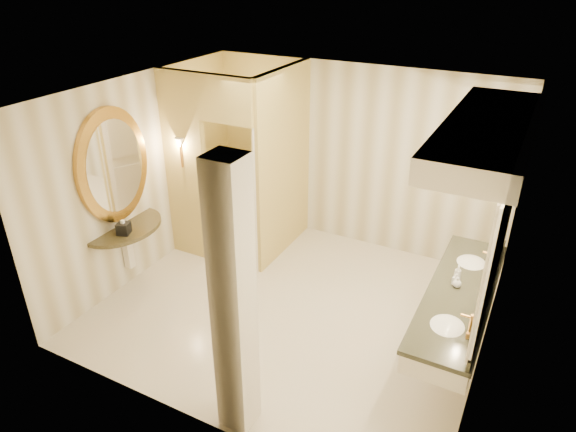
# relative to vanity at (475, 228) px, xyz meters

# --- Properties ---
(floor) EXTENTS (4.50, 4.50, 0.00)m
(floor) POSITION_rel_vanity_xyz_m (-1.98, -0.02, -1.63)
(floor) COLOR beige
(floor) RESTS_ON ground
(ceiling) EXTENTS (4.50, 4.50, 0.00)m
(ceiling) POSITION_rel_vanity_xyz_m (-1.98, -0.02, 1.07)
(ceiling) COLOR white
(ceiling) RESTS_ON wall_back
(wall_back) EXTENTS (4.50, 0.02, 2.70)m
(wall_back) POSITION_rel_vanity_xyz_m (-1.98, 1.98, -0.28)
(wall_back) COLOR beige
(wall_back) RESTS_ON floor
(wall_front) EXTENTS (4.50, 0.02, 2.70)m
(wall_front) POSITION_rel_vanity_xyz_m (-1.98, -2.02, -0.28)
(wall_front) COLOR beige
(wall_front) RESTS_ON floor
(wall_left) EXTENTS (0.02, 4.00, 2.70)m
(wall_left) POSITION_rel_vanity_xyz_m (-4.23, -0.02, -0.28)
(wall_left) COLOR beige
(wall_left) RESTS_ON floor
(wall_right) EXTENTS (0.02, 4.00, 2.70)m
(wall_right) POSITION_rel_vanity_xyz_m (0.27, -0.02, -0.28)
(wall_right) COLOR beige
(wall_right) RESTS_ON floor
(toilet_closet) EXTENTS (1.50, 1.55, 2.70)m
(toilet_closet) POSITION_rel_vanity_xyz_m (-3.11, 0.95, -0.24)
(toilet_closet) COLOR #D8C671
(toilet_closet) RESTS_ON floor
(wall_sconce) EXTENTS (0.14, 0.14, 0.42)m
(wall_sconce) POSITION_rel_vanity_xyz_m (-3.90, 0.41, 0.10)
(wall_sconce) COLOR gold
(wall_sconce) RESTS_ON toilet_closet
(vanity) EXTENTS (0.75, 2.53, 2.09)m
(vanity) POSITION_rel_vanity_xyz_m (0.00, 0.00, 0.00)
(vanity) COLOR white
(vanity) RESTS_ON floor
(console_shelf) EXTENTS (1.12, 1.12, 2.01)m
(console_shelf) POSITION_rel_vanity_xyz_m (-4.19, -0.53, -0.28)
(console_shelf) COLOR black
(console_shelf) RESTS_ON floor
(pillar) EXTENTS (0.30, 0.30, 2.70)m
(pillar) POSITION_rel_vanity_xyz_m (-1.63, -1.82, -0.28)
(pillar) COLOR white
(pillar) RESTS_ON floor
(tissue_box) EXTENTS (0.19, 0.19, 0.15)m
(tissue_box) POSITION_rel_vanity_xyz_m (-4.01, -0.69, -0.68)
(tissue_box) COLOR black
(tissue_box) RESTS_ON console_shelf
(toilet) EXTENTS (0.41, 0.69, 0.69)m
(toilet) POSITION_rel_vanity_xyz_m (-3.74, 1.51, -1.29)
(toilet) COLOR white
(toilet) RESTS_ON floor
(soap_bottle_a) EXTENTS (0.08, 0.08, 0.13)m
(soap_bottle_a) POSITION_rel_vanity_xyz_m (-0.11, 0.10, -0.69)
(soap_bottle_a) COLOR beige
(soap_bottle_a) RESTS_ON vanity
(soap_bottle_b) EXTENTS (0.11, 0.11, 0.12)m
(soap_bottle_b) POSITION_rel_vanity_xyz_m (-0.08, 0.06, -0.69)
(soap_bottle_b) COLOR silver
(soap_bottle_b) RESTS_ON vanity
(soap_bottle_c) EXTENTS (0.09, 0.09, 0.20)m
(soap_bottle_c) POSITION_rel_vanity_xyz_m (-0.10, 0.16, -0.65)
(soap_bottle_c) COLOR #C6B28C
(soap_bottle_c) RESTS_ON vanity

